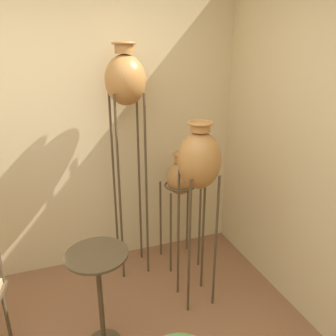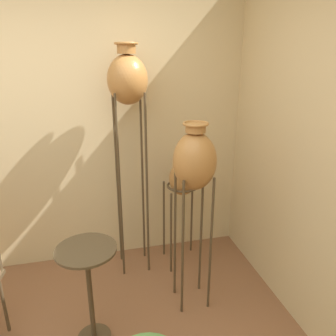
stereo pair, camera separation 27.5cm
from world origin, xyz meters
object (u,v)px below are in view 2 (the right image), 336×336
at_px(vase_stand_short, 183,181).
at_px(side_table, 88,277).
at_px(vase_stand_medium, 195,163).
at_px(vase_stand_tall, 128,85).

relative_size(vase_stand_short, side_table, 1.48).
distance_m(vase_stand_medium, side_table, 1.07).
height_order(vase_stand_tall, vase_stand_short, vase_stand_tall).
relative_size(vase_stand_tall, side_table, 2.69).
relative_size(vase_stand_tall, vase_stand_short, 1.82).
height_order(vase_stand_short, side_table, vase_stand_short).
relative_size(vase_stand_tall, vase_stand_medium, 1.35).
xyz_separation_m(vase_stand_tall, vase_stand_medium, (0.39, -0.59, -0.51)).
distance_m(vase_stand_tall, vase_stand_medium, 0.87).
bearing_deg(vase_stand_tall, vase_stand_medium, -56.76).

